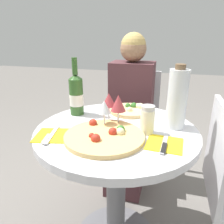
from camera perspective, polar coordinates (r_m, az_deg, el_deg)
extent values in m
cylinder|color=slate|center=(1.29, 1.03, -19.70)|extent=(0.11, 0.11, 0.68)
cylinder|color=silver|center=(1.09, 1.15, -5.10)|extent=(0.80, 0.80, 0.04)
cylinder|color=silver|center=(2.04, 4.56, -15.44)|extent=(0.37, 0.37, 0.01)
cylinder|color=silver|center=(1.92, 4.73, -10.36)|extent=(0.06, 0.06, 0.43)
cube|color=silver|center=(1.82, 4.94, -4.09)|extent=(0.41, 0.41, 0.03)
cube|color=silver|center=(1.92, 6.23, 4.46)|extent=(0.41, 0.02, 0.43)
cube|color=#512D33|center=(1.77, 3.64, -12.73)|extent=(0.28, 0.35, 0.46)
cube|color=#512D33|center=(1.72, 5.21, 4.27)|extent=(0.33, 0.23, 0.52)
sphere|color=#997051|center=(1.66, 5.61, 16.15)|extent=(0.19, 0.19, 0.19)
sphere|color=tan|center=(1.66, 5.64, 16.97)|extent=(0.18, 0.18, 0.18)
cube|color=silver|center=(1.13, 25.80, -9.09)|extent=(0.02, 0.41, 0.43)
cylinder|color=#DBB26B|center=(0.98, -1.99, -6.41)|extent=(0.36, 0.36, 0.02)
sphere|color=#336B28|center=(1.01, 2.31, -4.51)|extent=(0.03, 0.03, 0.03)
sphere|color=#B22D1E|center=(0.92, -4.29, -6.92)|extent=(0.04, 0.04, 0.04)
sphere|color=#B22D1E|center=(0.98, 0.21, -5.21)|extent=(0.04, 0.04, 0.04)
sphere|color=#B22D1E|center=(1.08, -5.01, -2.84)|extent=(0.04, 0.04, 0.04)
sphere|color=#B22D1E|center=(0.96, -5.37, -6.16)|extent=(0.03, 0.03, 0.03)
sphere|color=beige|center=(0.98, 2.15, -5.24)|extent=(0.04, 0.04, 0.04)
sphere|color=#336B28|center=(1.01, 2.28, -4.57)|extent=(0.04, 0.04, 0.04)
cylinder|color=#E5C17F|center=(1.30, 4.61, 0.42)|extent=(0.24, 0.24, 0.02)
sphere|color=#336B28|center=(1.33, 4.06, 1.65)|extent=(0.03, 0.03, 0.03)
sphere|color=beige|center=(1.32, 7.51, 1.46)|extent=(0.04, 0.04, 0.04)
sphere|color=beige|center=(1.29, 8.47, 0.85)|extent=(0.04, 0.04, 0.04)
sphere|color=#336B28|center=(1.34, 5.71, 1.68)|extent=(0.04, 0.04, 0.04)
sphere|color=beige|center=(1.27, 4.58, 0.64)|extent=(0.03, 0.03, 0.03)
sphere|color=beige|center=(1.33, 6.87, 1.54)|extent=(0.03, 0.03, 0.03)
cylinder|color=#2D5623|center=(1.26, -9.28, 3.92)|extent=(0.08, 0.08, 0.21)
cone|color=#2D5623|center=(1.23, -9.59, 9.12)|extent=(0.08, 0.08, 0.03)
cylinder|color=#2D5623|center=(1.22, -9.74, 11.72)|extent=(0.03, 0.03, 0.09)
cylinder|color=silver|center=(1.26, -9.24, 3.21)|extent=(0.08, 0.08, 0.07)
cylinder|color=silver|center=(1.10, 16.65, 3.16)|extent=(0.10, 0.10, 0.29)
cylinder|color=brown|center=(1.06, 17.49, 11.23)|extent=(0.05, 0.05, 0.02)
cylinder|color=silver|center=(1.03, 9.21, -2.52)|extent=(0.07, 0.07, 0.12)
cylinder|color=#B2B2B7|center=(1.00, 9.43, 1.06)|extent=(0.06, 0.06, 0.02)
cylinder|color=silver|center=(1.12, 1.52, -3.45)|extent=(0.06, 0.06, 0.00)
cylinder|color=silver|center=(1.10, 1.54, -1.54)|extent=(0.01, 0.01, 0.08)
cone|color=#9E383D|center=(1.07, 1.58, 2.40)|extent=(0.08, 0.08, 0.08)
cylinder|color=silver|center=(1.17, -0.79, -2.37)|extent=(0.06, 0.06, 0.00)
cylinder|color=silver|center=(1.15, -0.80, -0.37)|extent=(0.01, 0.01, 0.08)
cone|color=#9E383D|center=(1.13, -0.82, 3.26)|extent=(0.07, 0.07, 0.07)
cylinder|color=silver|center=(1.09, -1.99, -3.95)|extent=(0.06, 0.06, 0.00)
cylinder|color=silver|center=(1.08, -2.02, -2.09)|extent=(0.01, 0.01, 0.07)
cone|color=silver|center=(1.06, -2.06, 1.38)|extent=(0.07, 0.07, 0.06)
cube|color=yellow|center=(1.05, -15.35, -5.87)|extent=(0.18, 0.18, 0.00)
cube|color=silver|center=(1.04, -15.37, -5.65)|extent=(0.06, 0.19, 0.00)
cube|color=silver|center=(1.01, -16.74, -6.63)|extent=(0.04, 0.09, 0.00)
cube|color=yellow|center=(0.96, 13.53, -8.07)|extent=(0.16, 0.16, 0.00)
cube|color=silver|center=(0.96, 13.55, -7.83)|extent=(0.03, 0.19, 0.00)
cube|color=black|center=(0.92, 13.42, -9.05)|extent=(0.03, 0.09, 0.00)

